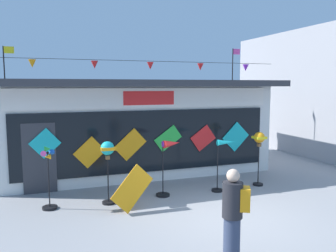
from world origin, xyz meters
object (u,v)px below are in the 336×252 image
kite_shop_building (132,124)px  display_kite_on_ground (132,188)px  wind_spinner_center_right (223,156)px  wind_spinner_right (259,143)px  wind_spinner_center_left (169,157)px  person_near_camera (233,216)px  wind_spinner_left (108,155)px  wind_spinner_far_left (49,176)px

kite_shop_building → display_kite_on_ground: 4.73m
wind_spinner_center_right → wind_spinner_right: size_ratio=0.92×
wind_spinner_center_left → person_near_camera: size_ratio=0.93×
wind_spinner_left → wind_spinner_center_left: size_ratio=1.04×
wind_spinner_center_left → wind_spinner_far_left: bearing=-179.6°
wind_spinner_far_left → display_kite_on_ground: (1.89, -0.82, -0.27)m
wind_spinner_center_left → person_near_camera: person_near_camera is taller
wind_spinner_center_right → display_kite_on_ground: wind_spinner_center_right is taller
wind_spinner_left → display_kite_on_ground: wind_spinner_left is taller
wind_spinner_center_left → display_kite_on_ground: wind_spinner_center_left is taller
wind_spinner_right → display_kite_on_ground: 4.29m
wind_spinner_center_left → wind_spinner_right: wind_spinner_right is taller
wind_spinner_left → person_near_camera: bearing=-69.3°
wind_spinner_left → wind_spinner_right: 4.60m
kite_shop_building → wind_spinner_left: kite_shop_building is taller
wind_spinner_center_left → display_kite_on_ground: 1.60m
person_near_camera → display_kite_on_ground: 3.24m
kite_shop_building → wind_spinner_center_right: 4.19m
wind_spinner_center_left → wind_spinner_center_right: size_ratio=1.04×
kite_shop_building → wind_spinner_center_right: bearing=-64.9°
wind_spinner_far_left → wind_spinner_left: bearing=-3.5°
kite_shop_building → display_kite_on_ground: size_ratio=8.85×
wind_spinner_center_left → person_near_camera: bearing=-94.0°
wind_spinner_left → wind_spinner_right: wind_spinner_right is taller
wind_spinner_center_right → kite_shop_building: bearing=115.1°
kite_shop_building → wind_spinner_center_left: 3.68m
kite_shop_building → person_near_camera: size_ratio=5.55×
kite_shop_building → wind_spinner_left: size_ratio=5.72×
person_near_camera → wind_spinner_right: bearing=170.8°
kite_shop_building → person_near_camera: (-0.12, -7.55, -0.74)m
wind_spinner_far_left → display_kite_on_ground: bearing=-23.4°
wind_spinner_center_left → display_kite_on_ground: size_ratio=1.48×
kite_shop_building → wind_spinner_left: bearing=-112.5°
wind_spinner_center_left → wind_spinner_right: (2.89, -0.00, 0.22)m
kite_shop_building → wind_spinner_center_left: bearing=-87.5°
kite_shop_building → wind_spinner_center_right: size_ratio=6.18×
wind_spinner_left → person_near_camera: 4.09m
person_near_camera → kite_shop_building: bearing=-151.1°
kite_shop_building → wind_spinner_center_right: kite_shop_building is taller
display_kite_on_ground → wind_spinner_center_right: bearing=14.1°
wind_spinner_left → person_near_camera: (1.44, -3.81, -0.40)m
wind_spinner_right → person_near_camera: person_near_camera is taller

